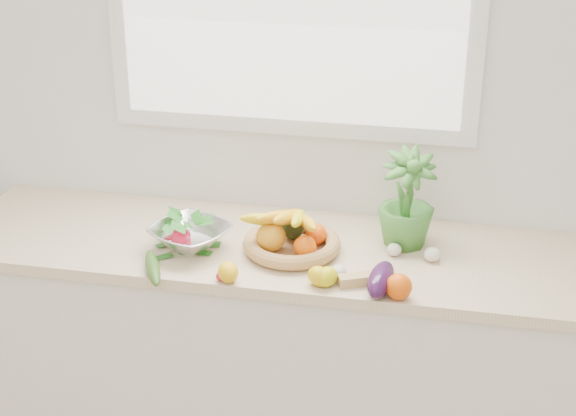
% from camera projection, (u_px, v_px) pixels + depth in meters
% --- Properties ---
extents(back_wall, '(4.50, 0.02, 2.70)m').
position_uv_depth(back_wall, '(292.00, 92.00, 3.10)').
color(back_wall, white).
rests_on(back_wall, ground).
extents(counter_cabinet, '(2.20, 0.58, 0.86)m').
position_uv_depth(counter_cabinet, '(276.00, 358.00, 3.22)').
color(counter_cabinet, silver).
rests_on(counter_cabinet, ground).
extents(countertop, '(2.24, 0.62, 0.04)m').
position_uv_depth(countertop, '(275.00, 249.00, 3.03)').
color(countertop, beige).
rests_on(countertop, counter_cabinet).
extents(orange_loose, '(0.08, 0.08, 0.08)m').
position_uv_depth(orange_loose, '(399.00, 287.00, 2.68)').
color(orange_loose, '#E85307').
rests_on(orange_loose, countertop).
extents(lemon_a, '(0.09, 0.10, 0.06)m').
position_uv_depth(lemon_a, '(228.00, 272.00, 2.77)').
color(lemon_a, '#F2B40D').
rests_on(lemon_a, countertop).
extents(lemon_b, '(0.09, 0.10, 0.06)m').
position_uv_depth(lemon_b, '(327.00, 277.00, 2.75)').
color(lemon_b, '#CFC70B').
rests_on(lemon_b, countertop).
extents(lemon_c, '(0.10, 0.10, 0.06)m').
position_uv_depth(lemon_c, '(319.00, 276.00, 2.75)').
color(lemon_c, gold).
rests_on(lemon_c, countertop).
extents(apple, '(0.08, 0.08, 0.07)m').
position_uv_depth(apple, '(181.00, 237.00, 2.99)').
color(apple, red).
rests_on(apple, countertop).
extents(ginger, '(0.11, 0.08, 0.03)m').
position_uv_depth(ginger, '(355.00, 280.00, 2.76)').
color(ginger, tan).
rests_on(ginger, countertop).
extents(garlic_a, '(0.06, 0.06, 0.04)m').
position_uv_depth(garlic_a, '(394.00, 250.00, 2.94)').
color(garlic_a, silver).
rests_on(garlic_a, countertop).
extents(garlic_b, '(0.07, 0.07, 0.05)m').
position_uv_depth(garlic_b, '(432.00, 254.00, 2.90)').
color(garlic_b, white).
rests_on(garlic_b, countertop).
extents(garlic_c, '(0.07, 0.07, 0.05)m').
position_uv_depth(garlic_c, '(338.00, 272.00, 2.79)').
color(garlic_c, beige).
rests_on(garlic_c, countertop).
extents(eggplant, '(0.10, 0.21, 0.08)m').
position_uv_depth(eggplant, '(381.00, 280.00, 2.72)').
color(eggplant, '#2F0E36').
rests_on(eggplant, countertop).
extents(cucumber, '(0.14, 0.23, 0.04)m').
position_uv_depth(cucumber, '(153.00, 268.00, 2.82)').
color(cucumber, '#285117').
rests_on(cucumber, countertop).
extents(radish, '(0.04, 0.04, 0.03)m').
position_uv_depth(radish, '(220.00, 276.00, 2.79)').
color(radish, red).
rests_on(radish, countertop).
extents(potted_herb, '(0.24, 0.24, 0.34)m').
position_uv_depth(potted_herb, '(407.00, 199.00, 2.95)').
color(potted_herb, '#3D7E2E').
rests_on(potted_herb, countertop).
extents(fruit_basket, '(0.40, 0.40, 0.18)m').
position_uv_depth(fruit_basket, '(291.00, 238.00, 2.95)').
color(fruit_basket, '#A8834B').
rests_on(fruit_basket, countertop).
extents(colander_with_spinach, '(0.34, 0.34, 0.13)m').
position_uv_depth(colander_with_spinach, '(190.00, 231.00, 2.96)').
color(colander_with_spinach, white).
rests_on(colander_with_spinach, countertop).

